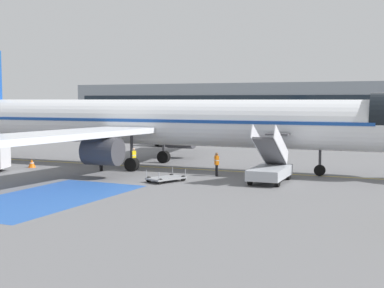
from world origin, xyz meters
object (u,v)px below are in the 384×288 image
Objects in this scene: ground_crew_0 at (133,158)px; traffic_cone_0 at (32,163)px; airliner at (160,122)px; boarding_stairs_forward at (270,168)px; baggage_cart at (166,178)px; ground_crew_2 at (101,158)px; fuel_tanker at (180,130)px; terminal_building at (289,105)px; ground_crew_1 at (217,163)px.

ground_crew_0 reaches higher than traffic_cone_0.
airliner is 24.54× the size of ground_crew_0.
boarding_stairs_forward is (10.76, -3.88, -2.80)m from airliner.
ground_crew_2 is (-7.34, 2.74, 0.78)m from baggage_cart.
fuel_tanker is 0.11× the size of terminal_building.
fuel_tanker is 5.92× the size of ground_crew_2.
ground_crew_2 is at bearing -178.43° from baggage_cart.
ground_crew_0 is at bearing -132.73° from ground_crew_1.
baggage_cart is at bearing -72.81° from ground_crew_1.
boarding_stairs_forward is at bearing 45.22° from baggage_cart.
fuel_tanker is 3.56× the size of baggage_cart.
traffic_cone_0 is at bearing 179.04° from boarding_stairs_forward.
ground_crew_1 is at bearing 63.44° from airliner.
fuel_tanker is at bearing 87.99° from traffic_cone_0.
ground_crew_0 is at bearing -51.40° from ground_crew_2.
ground_crew_0 is 7.14m from ground_crew_1.
baggage_cart is (-6.65, -2.84, -0.75)m from boarding_stairs_forward.
airliner reaches higher than terminal_building.
traffic_cone_0 is (-0.92, -26.18, -1.47)m from fuel_tanker.
boarding_stairs_forward is 2.84× the size of ground_crew_0.
ground_crew_0 is 2.68× the size of traffic_cone_0.
boarding_stairs_forward reaches higher than baggage_cart.
baggage_cart is 7.87m from ground_crew_2.
boarding_stairs_forward is 0.06× the size of terminal_building.
ground_crew_1 is at bearing -67.94° from ground_crew_2.
terminal_building is (-3.89, 71.85, 3.46)m from ground_crew_2.
baggage_cart is at bearing -95.87° from ground_crew_2.
fuel_tanker is 25.78m from ground_crew_0.
traffic_cone_0 is (-6.59, -0.64, -0.68)m from ground_crew_2.
ground_crew_1 reaches higher than baggage_cart.
ground_crew_1 is (7.14, 0.19, -0.07)m from ground_crew_0.
boarding_stairs_forward is at bearing -76.01° from terminal_building.
fuel_tanker is 28.66m from ground_crew_1.
terminal_building is (-13.40, 70.60, 3.47)m from ground_crew_1.
ground_crew_2 is 0.02× the size of terminal_building.
baggage_cart is at bearing 64.69° from ground_crew_0.
ground_crew_0 is at bearing -84.95° from terminal_building.
ground_crew_0 is at bearing -66.57° from fuel_tanker.
airliner is at bearing -62.33° from fuel_tanker.
airliner is 0.48× the size of terminal_building.
ground_crew_2 reaches higher than baggage_cart.
fuel_tanker is 5.64× the size of ground_crew_0.
airliner is at bearing 175.80° from ground_crew_0.
boarding_stairs_forward reaches higher than traffic_cone_0.
fuel_tanker is (-8.89, 21.56, -1.97)m from airliner.
ground_crew_0 is 9.15m from traffic_cone_0.
ground_crew_0 reaches higher than baggage_cart.
baggage_cart is 6.31m from ground_crew_0.
fuel_tanker is 26.24m from traffic_cone_0.
fuel_tanker is at bearing 124.66° from boarding_stairs_forward.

